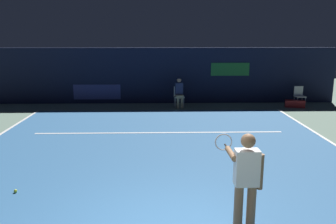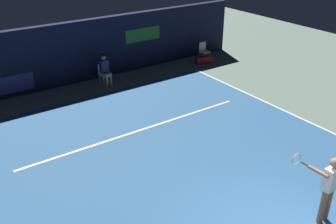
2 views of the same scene
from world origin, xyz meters
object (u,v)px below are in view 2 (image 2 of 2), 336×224
tennis_player (328,186)px  equipment_bag (203,60)px  courtside_chair_near (204,50)px  line_judge_on_chair (105,70)px

tennis_player → equipment_bag: 11.19m
courtside_chair_near → equipment_bag: courtside_chair_near is taller
tennis_player → courtside_chair_near: size_ratio=1.97×
tennis_player → courtside_chair_near: 11.64m
tennis_player → line_judge_on_chair: bearing=92.3°
tennis_player → line_judge_on_chair: size_ratio=1.31×
tennis_player → line_judge_on_chair: 10.29m
equipment_bag → tennis_player: bearing=-101.0°
courtside_chair_near → equipment_bag: 0.60m
line_judge_on_chair → courtside_chair_near: line_judge_on_chair is taller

